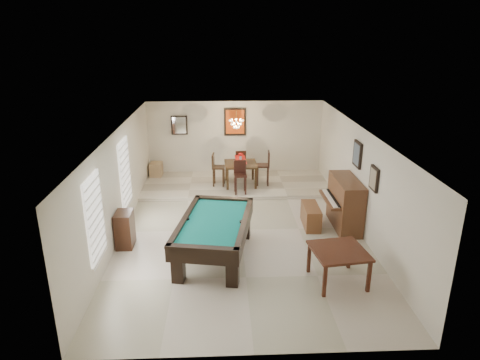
{
  "coord_description": "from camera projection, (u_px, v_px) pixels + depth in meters",
  "views": [
    {
      "loc": [
        -0.47,
        -9.95,
        4.88
      ],
      "look_at": [
        0.0,
        0.6,
        1.15
      ],
      "focal_mm": 32.0,
      "sensor_mm": 36.0,
      "label": 1
    }
  ],
  "objects": [
    {
      "name": "back_painting",
      "position": [
        235.0,
        122.0,
        14.58
      ],
      "size": [
        0.75,
        0.06,
        0.95
      ],
      "primitive_type": "cube",
      "color": "#D84C14",
      "rests_on": "wall_back"
    },
    {
      "name": "dining_chair_south",
      "position": [
        240.0,
        178.0,
        12.99
      ],
      "size": [
        0.39,
        0.39,
        1.01
      ],
      "primitive_type": null,
      "rotation": [
        0.0,
        0.0,
        0.04
      ],
      "color": "black",
      "rests_on": "dining_step"
    },
    {
      "name": "ground_plane",
      "position": [
        241.0,
        230.0,
        11.02
      ],
      "size": [
        6.0,
        9.0,
        0.02
      ],
      "primitive_type": "cube",
      "color": "beige"
    },
    {
      "name": "ceiling",
      "position": [
        241.0,
        131.0,
        10.15
      ],
      "size": [
        6.0,
        9.0,
        0.04
      ],
      "primitive_type": "cube",
      "color": "white",
      "rests_on": "wall_back"
    },
    {
      "name": "pool_table",
      "position": [
        215.0,
        239.0,
        9.56
      ],
      "size": [
        1.89,
        2.89,
        0.89
      ],
      "primitive_type": null,
      "rotation": [
        0.0,
        0.0,
        -0.17
      ],
      "color": "black",
      "rests_on": "ground_plane"
    },
    {
      "name": "dining_chair_west",
      "position": [
        219.0,
        170.0,
        13.66
      ],
      "size": [
        0.43,
        0.43,
        1.05
      ],
      "primitive_type": null,
      "rotation": [
        0.0,
        0.0,
        1.47
      ],
      "color": "black",
      "rests_on": "dining_step"
    },
    {
      "name": "dining_chair_east",
      "position": [
        263.0,
        168.0,
        13.72
      ],
      "size": [
        0.44,
        0.44,
        1.11
      ],
      "primitive_type": null,
      "rotation": [
        0.0,
        0.0,
        -1.65
      ],
      "color": "black",
      "rests_on": "dining_step"
    },
    {
      "name": "back_mirror",
      "position": [
        179.0,
        125.0,
        14.54
      ],
      "size": [
        0.55,
        0.06,
        0.65
      ],
      "primitive_type": "cube",
      "color": "white",
      "rests_on": "wall_back"
    },
    {
      "name": "upright_piano",
      "position": [
        339.0,
        203.0,
        11.0
      ],
      "size": [
        0.87,
        1.56,
        1.3
      ],
      "primitive_type": null,
      "color": "#5A331D",
      "rests_on": "ground_plane"
    },
    {
      "name": "dining_chair_north",
      "position": [
        240.0,
        163.0,
        14.47
      ],
      "size": [
        0.38,
        0.38,
        0.95
      ],
      "primitive_type": null,
      "rotation": [
        0.0,
        0.0,
        3.22
      ],
      "color": "black",
      "rests_on": "dining_step"
    },
    {
      "name": "dining_step",
      "position": [
        236.0,
        184.0,
        14.06
      ],
      "size": [
        6.0,
        2.5,
        0.12
      ],
      "primitive_type": "cube",
      "color": "beige",
      "rests_on": "ground_plane"
    },
    {
      "name": "wall_left",
      "position": [
        119.0,
        184.0,
        10.46
      ],
      "size": [
        0.04,
        9.0,
        2.6
      ],
      "primitive_type": "cube",
      "color": "silver",
      "rests_on": "ground_plane"
    },
    {
      "name": "wall_right",
      "position": [
        360.0,
        181.0,
        10.71
      ],
      "size": [
        0.04,
        9.0,
        2.6
      ],
      "primitive_type": "cube",
      "color": "silver",
      "rests_on": "ground_plane"
    },
    {
      "name": "right_picture_upper",
      "position": [
        357.0,
        154.0,
        10.79
      ],
      "size": [
        0.06,
        0.55,
        0.65
      ],
      "primitive_type": "cube",
      "color": "slate",
      "rests_on": "wall_right"
    },
    {
      "name": "piano_bench",
      "position": [
        311.0,
        216.0,
        11.15
      ],
      "size": [
        0.41,
        1.01,
        0.56
      ],
      "primitive_type": "cube",
      "rotation": [
        0.0,
        0.0,
        -0.02
      ],
      "color": "brown",
      "rests_on": "ground_plane"
    },
    {
      "name": "window_left_rear",
      "position": [
        125.0,
        173.0,
        10.99
      ],
      "size": [
        0.06,
        1.0,
        1.7
      ],
      "primitive_type": "cube",
      "color": "white",
      "rests_on": "wall_left"
    },
    {
      "name": "corner_bench",
      "position": [
        156.0,
        169.0,
        14.67
      ],
      "size": [
        0.41,
        0.51,
        0.45
      ],
      "primitive_type": "cube",
      "rotation": [
        0.0,
        0.0,
        -0.03
      ],
      "color": "#A5835A",
      "rests_on": "dining_step"
    },
    {
      "name": "chandelier",
      "position": [
        236.0,
        120.0,
        13.3
      ],
      "size": [
        0.44,
        0.44,
        0.6
      ],
      "primitive_type": null,
      "color": "#FFE5B2",
      "rests_on": "ceiling"
    },
    {
      "name": "wall_front",
      "position": [
        255.0,
        285.0,
        6.34
      ],
      "size": [
        6.0,
        0.04,
        2.6
      ],
      "primitive_type": "cube",
      "color": "silver",
      "rests_on": "ground_plane"
    },
    {
      "name": "window_left_front",
      "position": [
        95.0,
        218.0,
        8.35
      ],
      "size": [
        0.06,
        1.0,
        1.7
      ],
      "primitive_type": "cube",
      "color": "white",
      "rests_on": "wall_left"
    },
    {
      "name": "wall_back",
      "position": [
        235.0,
        139.0,
        14.82
      ],
      "size": [
        6.0,
        0.04,
        2.6
      ],
      "primitive_type": "cube",
      "color": "silver",
      "rests_on": "ground_plane"
    },
    {
      "name": "apothecary_chest",
      "position": [
        125.0,
        229.0,
        10.06
      ],
      "size": [
        0.38,
        0.57,
        0.86
      ],
      "primitive_type": "cube",
      "color": "black",
      "rests_on": "ground_plane"
    },
    {
      "name": "dining_table",
      "position": [
        241.0,
        172.0,
        13.75
      ],
      "size": [
        1.05,
        1.05,
        0.84
      ],
      "primitive_type": null,
      "rotation": [
        0.0,
        0.0,
        0.03
      ],
      "color": "black",
      "rests_on": "dining_step"
    },
    {
      "name": "right_picture_lower",
      "position": [
        374.0,
        179.0,
        9.63
      ],
      "size": [
        0.06,
        0.45,
        0.55
      ],
      "primitive_type": "cube",
      "color": "gray",
      "rests_on": "wall_right"
    },
    {
      "name": "square_table",
      "position": [
        338.0,
        266.0,
        8.65
      ],
      "size": [
        1.18,
        1.18,
        0.72
      ],
      "primitive_type": null,
      "rotation": [
        0.0,
        0.0,
        0.14
      ],
      "color": "#36170D",
      "rests_on": "ground_plane"
    },
    {
      "name": "flower_vase",
      "position": [
        241.0,
        156.0,
        13.58
      ],
      "size": [
        0.17,
        0.17,
        0.23
      ],
      "primitive_type": null,
      "rotation": [
        0.0,
        0.0,
        0.3
      ],
      "color": "red",
      "rests_on": "dining_table"
    }
  ]
}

